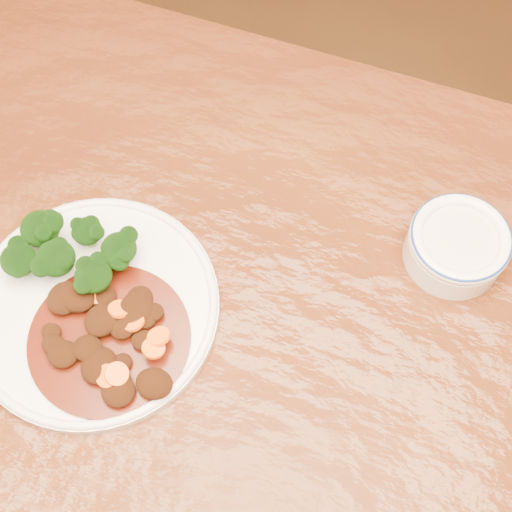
% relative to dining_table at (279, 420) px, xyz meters
% --- Properties ---
extents(ground, '(4.00, 4.00, 0.00)m').
position_rel_dining_table_xyz_m(ground, '(0.00, 0.00, -0.67)').
color(ground, '#492312').
rests_on(ground, ground).
extents(dining_table, '(1.54, 0.97, 0.75)m').
position_rel_dining_table_xyz_m(dining_table, '(0.00, 0.00, 0.00)').
color(dining_table, '#55260F').
rests_on(dining_table, ground).
extents(dinner_plate, '(0.26, 0.26, 0.02)m').
position_rel_dining_table_xyz_m(dinner_plate, '(-0.22, 0.03, 0.09)').
color(dinner_plate, white).
rests_on(dinner_plate, dining_table).
extents(broccoli_florets, '(0.13, 0.09, 0.05)m').
position_rel_dining_table_xyz_m(broccoli_florets, '(-0.26, 0.07, 0.12)').
color(broccoli_florets, '#76934C').
rests_on(broccoli_florets, dinner_plate).
extents(mince_stew, '(0.17, 0.17, 0.03)m').
position_rel_dining_table_xyz_m(mince_stew, '(-0.19, 0.01, 0.10)').
color(mince_stew, '#4E1508').
rests_on(mince_stew, dinner_plate).
extents(dip_bowl, '(0.11, 0.11, 0.05)m').
position_rel_dining_table_xyz_m(dip_bowl, '(0.13, 0.21, 0.11)').
color(dip_bowl, white).
rests_on(dip_bowl, dining_table).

